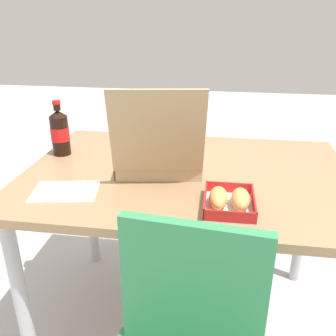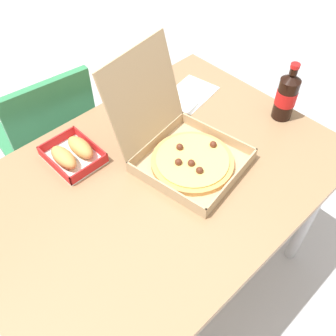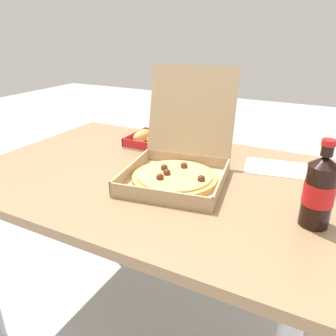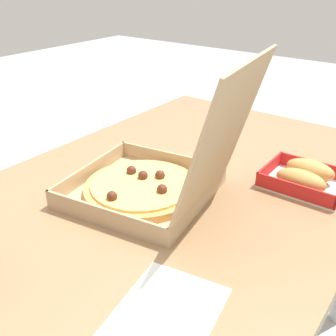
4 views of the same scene
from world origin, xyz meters
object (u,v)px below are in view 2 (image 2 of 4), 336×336
at_px(paper_menu, 190,94).
at_px(bread_side_box, 72,153).
at_px(chair, 50,136).
at_px(cola_bottle, 287,96).
at_px(pizza_box_open, 184,150).

bearing_deg(paper_menu, bread_side_box, 167.13).
bearing_deg(chair, paper_menu, -44.72).
xyz_separation_m(bread_side_box, cola_bottle, (0.68, -0.35, 0.07)).
height_order(pizza_box_open, paper_menu, pizza_box_open).
height_order(chair, cola_bottle, cola_bottle).
height_order(bread_side_box, cola_bottle, cola_bottle).
distance_m(chair, pizza_box_open, 0.74).
relative_size(pizza_box_open, paper_menu, 2.08).
xyz_separation_m(chair, bread_side_box, (-0.10, -0.41, 0.27)).
distance_m(pizza_box_open, cola_bottle, 0.43).
bearing_deg(pizza_box_open, paper_menu, 40.73).
xyz_separation_m(chair, pizza_box_open, (0.17, -0.67, 0.29)).
distance_m(pizza_box_open, bread_side_box, 0.37).
distance_m(chair, bread_side_box, 0.49).
relative_size(cola_bottle, paper_menu, 1.07).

